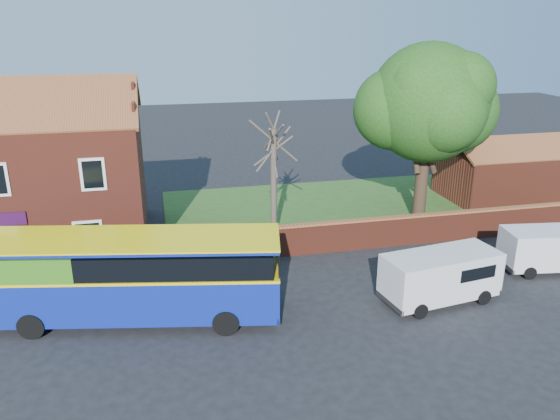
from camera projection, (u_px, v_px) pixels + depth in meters
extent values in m
plane|color=black|center=(176.00, 348.00, 19.46)|extent=(120.00, 120.00, 0.00)
cube|color=gray|center=(3.00, 293.00, 23.25)|extent=(18.00, 3.50, 0.12)
cube|color=#426B28|center=(376.00, 206.00, 34.15)|extent=(26.00, 12.00, 0.04)
cube|color=maroon|center=(20.00, 184.00, 27.49)|extent=(12.00, 8.00, 6.50)
cube|color=brown|center=(16.00, 94.00, 27.92)|extent=(12.30, 4.08, 2.16)
cube|color=#4C0F19|center=(8.00, 255.00, 24.47)|extent=(0.95, 0.04, 2.10)
cube|color=silver|center=(8.00, 254.00, 24.47)|extent=(1.20, 0.06, 2.30)
cube|color=#2F0A30|center=(2.00, 220.00, 23.90)|extent=(2.00, 0.06, 0.60)
cube|color=maroon|center=(422.00, 230.00, 28.39)|extent=(22.00, 0.30, 1.50)
cube|color=brown|center=(423.00, 215.00, 28.13)|extent=(22.00, 0.38, 0.10)
cube|color=maroon|center=(507.00, 175.00, 35.56)|extent=(8.00, 5.00, 3.00)
cube|color=brown|center=(524.00, 148.00, 33.73)|extent=(8.20, 2.56, 1.24)
cube|color=brown|center=(500.00, 140.00, 36.03)|extent=(8.20, 2.56, 1.24)
cube|color=#0D2295|center=(135.00, 289.00, 21.04)|extent=(11.43, 4.86, 1.77)
cube|color=yellow|center=(133.00, 268.00, 20.75)|extent=(11.46, 4.88, 0.10)
cube|color=black|center=(132.00, 255.00, 20.58)|extent=(11.00, 4.79, 0.88)
cube|color=#3B811C|center=(34.00, 257.00, 20.47)|extent=(4.25, 3.49, 0.94)
cube|color=#0D2295|center=(130.00, 241.00, 20.38)|extent=(11.43, 4.86, 0.14)
cube|color=yellow|center=(130.00, 239.00, 20.35)|extent=(11.48, 4.91, 0.06)
cylinder|color=black|center=(32.00, 326.00, 19.96)|extent=(1.03, 0.47, 1.00)
cylinder|color=black|center=(57.00, 292.00, 22.43)|extent=(1.03, 0.47, 1.00)
cylinder|color=black|center=(226.00, 323.00, 20.17)|extent=(1.03, 0.47, 1.00)
cylinder|color=black|center=(230.00, 289.00, 22.64)|extent=(1.03, 0.47, 1.00)
cube|color=silver|center=(440.00, 275.00, 22.37)|extent=(5.05, 2.61, 1.83)
cube|color=black|center=(484.00, 260.00, 23.01)|extent=(0.32, 1.63, 0.72)
cube|color=black|center=(484.00, 283.00, 23.45)|extent=(0.38, 1.92, 0.23)
cylinder|color=black|center=(420.00, 311.00, 21.34)|extent=(0.66, 0.31, 0.64)
cylinder|color=black|center=(395.00, 291.00, 22.93)|extent=(0.66, 0.31, 0.64)
cylinder|color=black|center=(483.00, 297.00, 22.39)|extent=(0.66, 0.31, 0.64)
cylinder|color=black|center=(455.00, 279.00, 23.98)|extent=(0.66, 0.31, 0.64)
cube|color=silver|center=(553.00, 247.00, 25.23)|extent=(4.74, 2.42, 1.72)
cylinder|color=black|center=(529.00, 273.00, 24.59)|extent=(0.62, 0.30, 0.60)
cylinder|color=black|center=(511.00, 257.00, 26.18)|extent=(0.62, 0.30, 0.60)
cylinder|color=black|center=(421.00, 186.00, 31.25)|extent=(0.72, 0.72, 4.17)
sphere|color=#2F621E|center=(428.00, 103.00, 29.69)|extent=(6.52, 6.52, 6.52)
sphere|color=#2F621E|center=(455.00, 111.00, 30.61)|extent=(4.71, 4.71, 4.71)
sphere|color=#2F621E|center=(394.00, 109.00, 29.95)|extent=(4.53, 4.53, 4.53)
cylinder|color=#4C4238|center=(274.00, 184.00, 28.69)|extent=(0.33, 0.33, 5.83)
cylinder|color=#4C4238|center=(274.00, 145.00, 28.00)|extent=(0.34, 2.85, 2.29)
cylinder|color=#4C4238|center=(274.00, 149.00, 28.06)|extent=(1.49, 2.10, 2.10)
cylinder|color=#4C4238|center=(274.00, 141.00, 27.93)|extent=(2.39, 1.09, 2.32)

